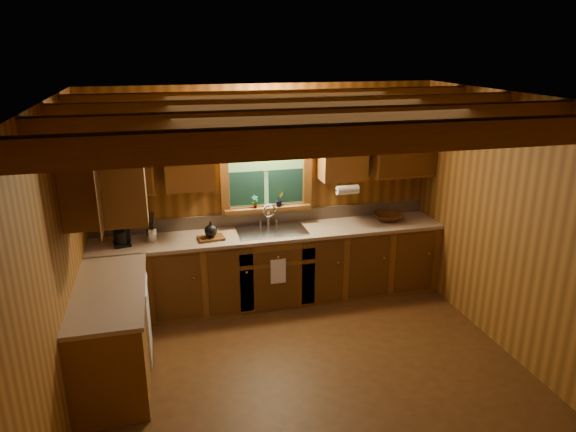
% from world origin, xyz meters
% --- Properties ---
extents(room, '(4.20, 4.20, 4.20)m').
position_xyz_m(room, '(0.00, 0.00, 1.30)').
color(room, '#4B2D12').
rests_on(room, ground).
extents(ceiling_beams, '(4.20, 2.54, 0.18)m').
position_xyz_m(ceiling_beams, '(0.00, 0.00, 2.49)').
color(ceiling_beams, brown).
rests_on(ceiling_beams, room).
extents(base_cabinets, '(4.20, 2.22, 0.86)m').
position_xyz_m(base_cabinets, '(-0.49, 1.28, 0.43)').
color(base_cabinets, brown).
rests_on(base_cabinets, ground).
extents(countertop, '(4.20, 2.24, 0.04)m').
position_xyz_m(countertop, '(-0.48, 1.29, 0.88)').
color(countertop, tan).
rests_on(countertop, base_cabinets).
extents(backsplash, '(4.20, 0.02, 0.16)m').
position_xyz_m(backsplash, '(0.00, 1.89, 0.98)').
color(backsplash, '#9B8368').
rests_on(backsplash, room).
extents(dishwasher_panel, '(0.02, 0.60, 0.80)m').
position_xyz_m(dishwasher_panel, '(-1.47, 0.68, 0.43)').
color(dishwasher_panel, white).
rests_on(dishwasher_panel, base_cabinets).
extents(upper_cabinets, '(4.19, 1.77, 0.78)m').
position_xyz_m(upper_cabinets, '(-0.56, 1.42, 1.84)').
color(upper_cabinets, brown).
rests_on(upper_cabinets, room).
extents(window, '(1.12, 0.08, 1.00)m').
position_xyz_m(window, '(0.00, 1.87, 1.53)').
color(window, brown).
rests_on(window, room).
extents(window_sill, '(1.06, 0.14, 0.04)m').
position_xyz_m(window_sill, '(0.00, 1.82, 1.12)').
color(window_sill, brown).
rests_on(window_sill, room).
extents(wall_sconce, '(0.45, 0.21, 0.17)m').
position_xyz_m(wall_sconce, '(0.00, 1.75, 2.16)').
color(wall_sconce, black).
rests_on(wall_sconce, room).
extents(paper_towel_roll, '(0.27, 0.11, 0.11)m').
position_xyz_m(paper_towel_roll, '(0.92, 1.53, 1.37)').
color(paper_towel_roll, white).
rests_on(paper_towel_roll, upper_cabinets).
extents(dish_towel, '(0.18, 0.01, 0.30)m').
position_xyz_m(dish_towel, '(0.00, 1.26, 0.52)').
color(dish_towel, white).
rests_on(dish_towel, base_cabinets).
extents(sink, '(0.82, 0.48, 0.43)m').
position_xyz_m(sink, '(0.00, 1.60, 0.86)').
color(sink, silver).
rests_on(sink, countertop).
extents(coffee_maker, '(0.18, 0.23, 0.32)m').
position_xyz_m(coffee_maker, '(-1.71, 1.60, 1.06)').
color(coffee_maker, black).
rests_on(coffee_maker, countertop).
extents(utensil_crock, '(0.12, 0.12, 0.34)m').
position_xyz_m(utensil_crock, '(-1.39, 1.63, 0.98)').
color(utensil_crock, silver).
rests_on(utensil_crock, countertop).
extents(cutting_board, '(0.32, 0.24, 0.03)m').
position_xyz_m(cutting_board, '(-0.73, 1.51, 0.91)').
color(cutting_board, '#502E11').
rests_on(cutting_board, countertop).
extents(teakettle, '(0.15, 0.15, 0.19)m').
position_xyz_m(teakettle, '(-0.73, 1.51, 1.00)').
color(teakettle, black).
rests_on(teakettle, cutting_board).
extents(wicker_basket, '(0.42, 0.42, 0.09)m').
position_xyz_m(wicker_basket, '(1.52, 1.62, 0.94)').
color(wicker_basket, '#48230C').
rests_on(wicker_basket, countertop).
extents(potted_plant_left, '(0.10, 0.08, 0.16)m').
position_xyz_m(potted_plant_left, '(-0.16, 1.80, 1.22)').
color(potted_plant_left, '#502E11').
rests_on(potted_plant_left, window_sill).
extents(potted_plant_right, '(0.12, 0.11, 0.18)m').
position_xyz_m(potted_plant_right, '(0.15, 1.80, 1.23)').
color(potted_plant_right, '#502E11').
rests_on(potted_plant_right, window_sill).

